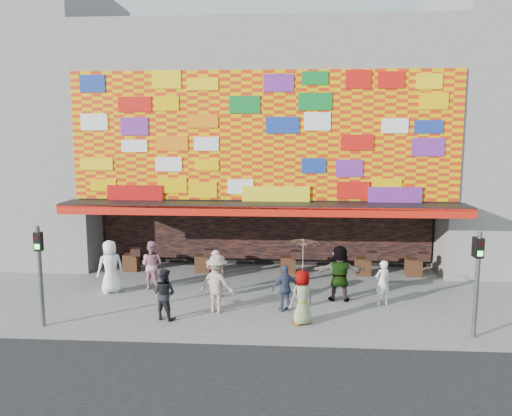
{
  "coord_description": "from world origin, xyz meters",
  "views": [
    {
      "loc": [
        1.03,
        -15.13,
        5.62
      ],
      "look_at": [
        -0.13,
        2.0,
        3.07
      ],
      "focal_mm": 35.0,
      "sensor_mm": 36.0,
      "label": 1
    }
  ],
  "objects_px": {
    "ped_e": "(285,288)",
    "ped_h": "(382,283)",
    "ped_b": "(215,274)",
    "signal_right": "(478,273)",
    "ped_f": "(340,273)",
    "ped_i": "(152,265)",
    "parasol": "(303,254)",
    "ped_g": "(302,297)",
    "signal_left": "(40,265)",
    "ped_a": "(110,267)",
    "ped_d": "(217,283)",
    "ped_c": "(164,294)"
  },
  "relations": [
    {
      "from": "ped_i",
      "to": "parasol",
      "type": "bearing_deg",
      "value": 165.2
    },
    {
      "from": "ped_f",
      "to": "ped_g",
      "type": "bearing_deg",
      "value": 60.13
    },
    {
      "from": "ped_g",
      "to": "ped_h",
      "type": "distance_m",
      "value": 3.27
    },
    {
      "from": "ped_b",
      "to": "ped_h",
      "type": "height_order",
      "value": "ped_b"
    },
    {
      "from": "signal_right",
      "to": "ped_b",
      "type": "xyz_separation_m",
      "value": [
        -7.7,
        2.96,
        -1.02
      ]
    },
    {
      "from": "ped_e",
      "to": "ped_g",
      "type": "bearing_deg",
      "value": 94.83
    },
    {
      "from": "signal_left",
      "to": "ped_a",
      "type": "height_order",
      "value": "signal_left"
    },
    {
      "from": "ped_c",
      "to": "ped_d",
      "type": "bearing_deg",
      "value": -136.08
    },
    {
      "from": "signal_right",
      "to": "ped_f",
      "type": "distance_m",
      "value": 4.6
    },
    {
      "from": "ped_b",
      "to": "ped_e",
      "type": "xyz_separation_m",
      "value": [
        2.43,
        -1.21,
        -0.09
      ]
    },
    {
      "from": "ped_f",
      "to": "parasol",
      "type": "relative_size",
      "value": 1.03
    },
    {
      "from": "ped_i",
      "to": "parasol",
      "type": "relative_size",
      "value": 0.95
    },
    {
      "from": "ped_a",
      "to": "ped_c",
      "type": "relative_size",
      "value": 1.2
    },
    {
      "from": "ped_d",
      "to": "ped_i",
      "type": "distance_m",
      "value": 3.56
    },
    {
      "from": "ped_f",
      "to": "signal_right",
      "type": "bearing_deg",
      "value": 140.45
    },
    {
      "from": "ped_d",
      "to": "ped_i",
      "type": "height_order",
      "value": "ped_d"
    },
    {
      "from": "ped_a",
      "to": "ped_b",
      "type": "xyz_separation_m",
      "value": [
        3.81,
        -0.25,
        -0.11
      ]
    },
    {
      "from": "signal_left",
      "to": "ped_g",
      "type": "height_order",
      "value": "signal_left"
    },
    {
      "from": "ped_g",
      "to": "ped_h",
      "type": "xyz_separation_m",
      "value": [
        2.69,
        1.86,
        -0.06
      ]
    },
    {
      "from": "ped_h",
      "to": "ped_b",
      "type": "bearing_deg",
      "value": -28.66
    },
    {
      "from": "parasol",
      "to": "ped_b",
      "type": "bearing_deg",
      "value": 141.98
    },
    {
      "from": "ped_e",
      "to": "ped_h",
      "type": "xyz_separation_m",
      "value": [
        3.2,
        0.78,
        0.01
      ]
    },
    {
      "from": "ped_e",
      "to": "ped_i",
      "type": "xyz_separation_m",
      "value": [
        -4.9,
        2.06,
        0.14
      ]
    },
    {
      "from": "ped_b",
      "to": "ped_g",
      "type": "distance_m",
      "value": 3.73
    },
    {
      "from": "signal_right",
      "to": "ped_g",
      "type": "distance_m",
      "value": 4.92
    },
    {
      "from": "signal_right",
      "to": "ped_g",
      "type": "bearing_deg",
      "value": 172.01
    },
    {
      "from": "ped_a",
      "to": "ped_d",
      "type": "bearing_deg",
      "value": 120.74
    },
    {
      "from": "ped_h",
      "to": "ped_i",
      "type": "relative_size",
      "value": 0.85
    },
    {
      "from": "ped_b",
      "to": "ped_e",
      "type": "height_order",
      "value": "ped_b"
    },
    {
      "from": "ped_h",
      "to": "ped_i",
      "type": "xyz_separation_m",
      "value": [
        -8.1,
        1.28,
        0.13
      ]
    },
    {
      "from": "ped_c",
      "to": "ped_d",
      "type": "xyz_separation_m",
      "value": [
        1.53,
        0.72,
        0.14
      ]
    },
    {
      "from": "ped_a",
      "to": "signal_right",
      "type": "bearing_deg",
      "value": 127.51
    },
    {
      "from": "signal_left",
      "to": "ped_h",
      "type": "height_order",
      "value": "signal_left"
    },
    {
      "from": "ped_c",
      "to": "ped_g",
      "type": "relative_size",
      "value": 0.96
    },
    {
      "from": "ped_i",
      "to": "ped_e",
      "type": "bearing_deg",
      "value": 172.56
    },
    {
      "from": "signal_left",
      "to": "ped_d",
      "type": "relative_size",
      "value": 1.61
    },
    {
      "from": "ped_c",
      "to": "ped_f",
      "type": "relative_size",
      "value": 0.82
    },
    {
      "from": "ped_g",
      "to": "ped_c",
      "type": "bearing_deg",
      "value": -36.59
    },
    {
      "from": "signal_right",
      "to": "ped_i",
      "type": "height_order",
      "value": "signal_right"
    },
    {
      "from": "signal_left",
      "to": "ped_i",
      "type": "relative_size",
      "value": 1.69
    },
    {
      "from": "signal_left",
      "to": "parasol",
      "type": "bearing_deg",
      "value": 5.01
    },
    {
      "from": "ped_c",
      "to": "ped_d",
      "type": "distance_m",
      "value": 1.7
    },
    {
      "from": "ped_d",
      "to": "parasol",
      "type": "bearing_deg",
      "value": -177.24
    },
    {
      "from": "ped_f",
      "to": "parasol",
      "type": "bearing_deg",
      "value": 60.13
    },
    {
      "from": "signal_left",
      "to": "ped_i",
      "type": "xyz_separation_m",
      "value": [
        2.22,
        3.81,
        -0.97
      ]
    },
    {
      "from": "ped_d",
      "to": "ped_h",
      "type": "height_order",
      "value": "ped_d"
    },
    {
      "from": "ped_a",
      "to": "ped_g",
      "type": "xyz_separation_m",
      "value": [
        6.75,
        -2.54,
        -0.13
      ]
    },
    {
      "from": "ped_a",
      "to": "ped_b",
      "type": "bearing_deg",
      "value": 139.41
    },
    {
      "from": "signal_left",
      "to": "ped_c",
      "type": "height_order",
      "value": "signal_left"
    },
    {
      "from": "ped_e",
      "to": "signal_left",
      "type": "bearing_deg",
      "value": -6.48
    }
  ]
}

